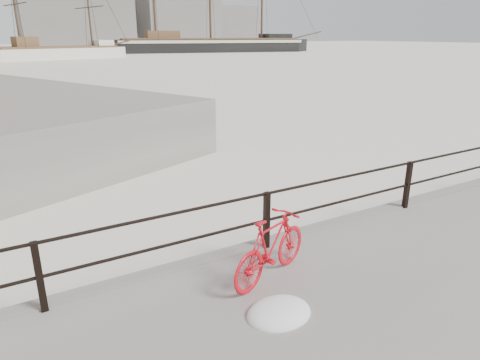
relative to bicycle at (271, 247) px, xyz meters
name	(u,v)px	position (x,y,z in m)	size (l,w,h in m)	color
ground	(397,220)	(3.98, 0.99, -0.86)	(400.00, 400.00, 0.00)	white
guardrail	(407,185)	(3.98, 0.84, -0.01)	(28.00, 0.10, 1.00)	black
bicycle	(271,247)	(0.00, 0.00, 0.00)	(1.68, 0.25, 1.01)	red
barque_black	(211,52)	(41.99, 85.41, -0.86)	(53.34, 17.46, 30.65)	black
schooner_mid	(60,59)	(8.06, 72.55, -0.86)	(25.20, 10.66, 18.46)	silver
industrial_west	(75,16)	(23.98, 140.99, 8.14)	(32.00, 18.00, 18.00)	gray
industrial_mid	(176,10)	(58.98, 145.99, 11.14)	(26.00, 20.00, 24.00)	gray
industrial_east	(227,26)	(81.98, 150.99, 6.14)	(20.00, 16.00, 14.00)	gray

